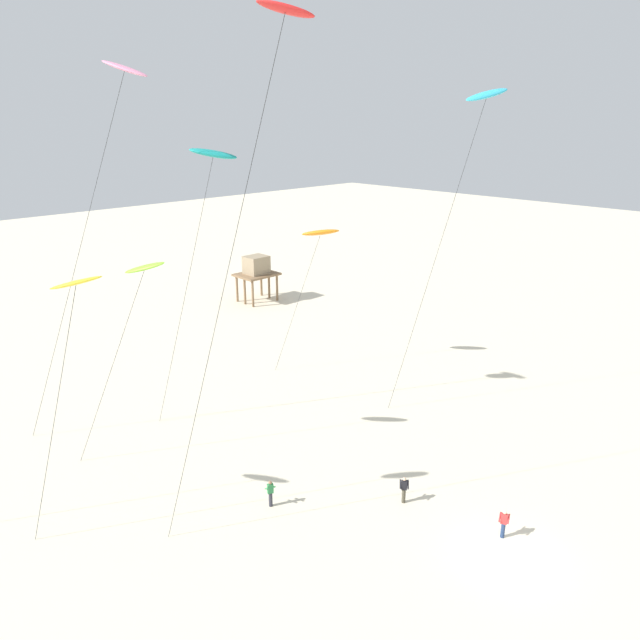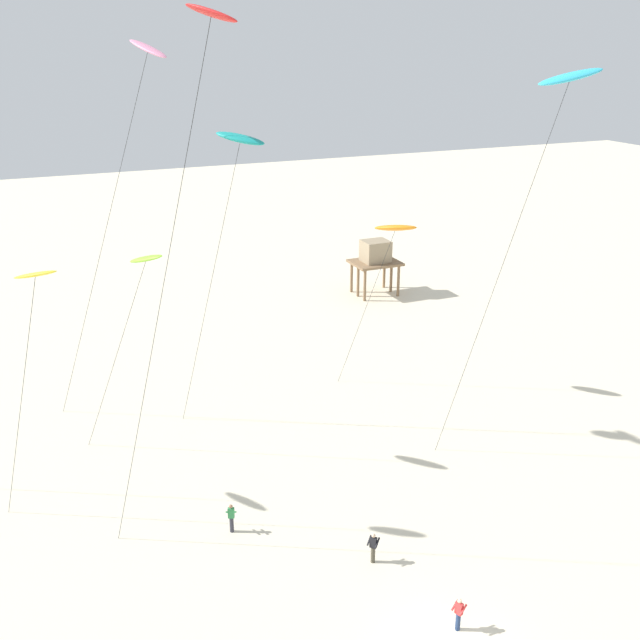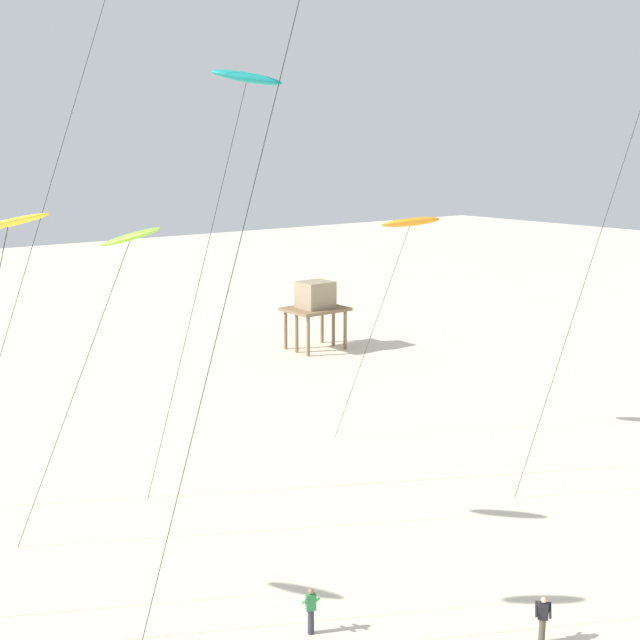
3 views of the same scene
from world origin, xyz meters
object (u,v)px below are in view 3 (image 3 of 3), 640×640
(kite_orange, at_px, (410,223))
(kite_yellow, at_px, (7,229))
(kite_flyer_nearest, at_px, (311,610))
(kite_flyer_middle, at_px, (543,619))
(kite_teal, at_px, (246,80))
(kite_lime, at_px, (129,240))
(stilt_house, at_px, (315,301))

(kite_orange, xyz_separation_m, kite_yellow, (-23.89, -8.12, 1.70))
(kite_flyer_nearest, distance_m, kite_flyer_middle, 7.72)
(kite_teal, xyz_separation_m, kite_flyer_middle, (1.28, -15.44, -18.09))
(kite_lime, height_order, stilt_house, kite_lime)
(stilt_house, bearing_deg, kite_teal, -133.15)
(kite_yellow, distance_m, stilt_house, 44.58)
(kite_teal, bearing_deg, kite_orange, 9.29)
(stilt_house, bearing_deg, kite_orange, -114.32)
(kite_yellow, distance_m, kite_flyer_nearest, 15.74)
(kite_lime, relative_size, kite_flyer_middle, 8.05)
(kite_yellow, relative_size, kite_flyer_nearest, 8.69)
(stilt_house, bearing_deg, kite_yellow, -139.40)
(kite_flyer_middle, bearing_deg, kite_orange, 59.32)
(kite_yellow, bearing_deg, kite_flyer_middle, -34.08)
(kite_yellow, height_order, kite_teal, kite_teal)
(kite_teal, relative_size, kite_flyer_middle, 11.74)
(kite_lime, bearing_deg, stilt_house, 40.95)
(stilt_house, bearing_deg, kite_flyer_middle, -117.35)
(kite_lime, xyz_separation_m, stilt_house, (26.91, 23.35, -8.77))
(kite_lime, bearing_deg, kite_teal, 11.71)
(kite_yellow, height_order, kite_flyer_middle, kite_yellow)
(kite_orange, distance_m, kite_flyer_middle, 23.11)
(kite_lime, distance_m, kite_orange, 18.09)
(kite_orange, bearing_deg, kite_flyer_nearest, -142.80)
(kite_orange, bearing_deg, kite_lime, -169.86)
(kite_teal, distance_m, stilt_house, 33.74)
(kite_teal, bearing_deg, kite_flyer_nearest, -113.43)
(kite_teal, bearing_deg, kite_flyer_middle, -85.26)
(kite_lime, distance_m, kite_flyer_middle, 19.94)
(kite_lime, bearing_deg, kite_orange, 10.14)
(kite_lime, relative_size, kite_flyer_nearest, 8.05)
(kite_lime, height_order, kite_flyer_middle, kite_lime)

